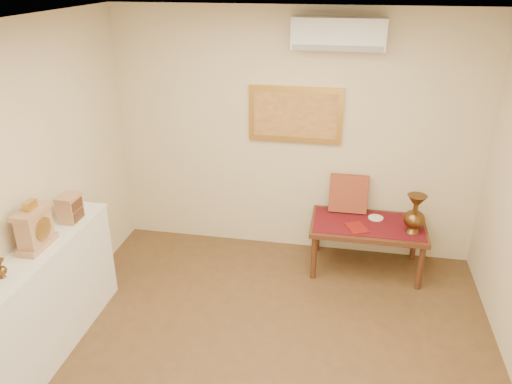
% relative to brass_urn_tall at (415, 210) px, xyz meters
% --- Properties ---
extents(ceiling, '(4.50, 4.50, 0.00)m').
position_rel_brass_urn_tall_xyz_m(ceiling, '(-1.29, -1.78, 1.89)').
color(ceiling, silver).
rests_on(ceiling, ground).
extents(wall_back, '(4.00, 0.02, 2.70)m').
position_rel_brass_urn_tall_xyz_m(wall_back, '(-1.29, 0.47, 0.54)').
color(wall_back, beige).
rests_on(wall_back, ground).
extents(brass_urn_small, '(0.09, 0.09, 0.19)m').
position_rel_brass_urn_tall_xyz_m(brass_urn_small, '(-3.12, -2.05, 0.27)').
color(brass_urn_small, brown).
rests_on(brass_urn_small, display_ledge).
extents(table_cloth, '(1.14, 0.59, 0.01)m').
position_rel_brass_urn_tall_xyz_m(table_cloth, '(-0.44, 0.10, -0.25)').
color(table_cloth, maroon).
rests_on(table_cloth, low_table).
extents(brass_urn_tall, '(0.22, 0.22, 0.50)m').
position_rel_brass_urn_tall_xyz_m(brass_urn_tall, '(0.00, 0.00, 0.00)').
color(brass_urn_tall, brown).
rests_on(brass_urn_tall, table_cloth).
extents(plate, '(0.16, 0.16, 0.01)m').
position_rel_brass_urn_tall_xyz_m(plate, '(-0.36, 0.23, -0.24)').
color(plate, white).
rests_on(plate, table_cloth).
extents(menu, '(0.26, 0.30, 0.01)m').
position_rel_brass_urn_tall_xyz_m(menu, '(-0.56, -0.03, -0.24)').
color(menu, maroon).
rests_on(menu, table_cloth).
extents(cushion, '(0.41, 0.18, 0.43)m').
position_rel_brass_urn_tall_xyz_m(cushion, '(-0.67, 0.37, -0.04)').
color(cushion, maroon).
rests_on(cushion, table_cloth).
extents(display_ledge, '(0.37, 2.02, 0.98)m').
position_rel_brass_urn_tall_xyz_m(display_ledge, '(-3.11, -1.78, -0.31)').
color(display_ledge, white).
rests_on(display_ledge, floor).
extents(mantel_clock, '(0.17, 0.36, 0.41)m').
position_rel_brass_urn_tall_xyz_m(mantel_clock, '(-3.11, -1.61, 0.35)').
color(mantel_clock, tan).
rests_on(mantel_clock, display_ledge).
extents(wooden_chest, '(0.16, 0.21, 0.24)m').
position_rel_brass_urn_tall_xyz_m(wooden_chest, '(-3.08, -1.14, 0.30)').
color(wooden_chest, tan).
rests_on(wooden_chest, display_ledge).
extents(low_table, '(1.20, 0.70, 0.55)m').
position_rel_brass_urn_tall_xyz_m(low_table, '(-0.44, 0.10, -0.32)').
color(low_table, '#522A18').
rests_on(low_table, floor).
extents(painting, '(1.00, 0.06, 0.60)m').
position_rel_brass_urn_tall_xyz_m(painting, '(-1.29, 0.45, 0.79)').
color(painting, gold).
rests_on(painting, wall_back).
extents(ac_unit, '(0.90, 0.25, 0.30)m').
position_rel_brass_urn_tall_xyz_m(ac_unit, '(-0.89, 0.34, 1.64)').
color(ac_unit, silver).
rests_on(ac_unit, wall_back).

